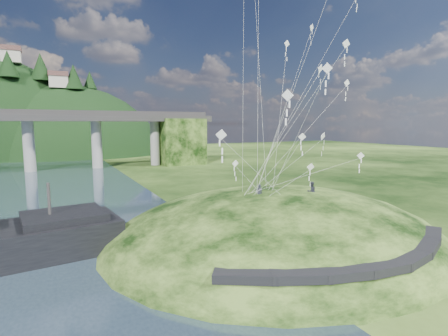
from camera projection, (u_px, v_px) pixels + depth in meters
name	position (u px, v px, depth m)	size (l,w,h in m)	color
ground	(214.00, 259.00, 30.14)	(320.00, 320.00, 0.00)	black
grass_hill	(276.00, 253.00, 35.67)	(36.00, 32.00, 13.00)	black
footpath	(368.00, 260.00, 24.57)	(22.29, 5.84, 0.83)	black
wooden_dock	(86.00, 244.00, 32.60)	(13.24, 4.59, 0.94)	#392417
kite_flyers	(298.00, 182.00, 34.32)	(6.31, 1.94, 1.97)	#282A36
kite_swarm	(302.00, 80.00, 33.19)	(18.61, 14.88, 22.21)	white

